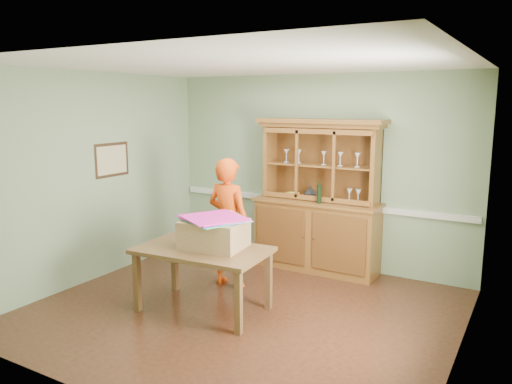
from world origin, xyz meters
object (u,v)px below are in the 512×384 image
Objects in this scene: dining_table at (203,256)px; person at (229,223)px; china_hutch at (318,218)px; cardboard_box at (214,234)px.

person is at bearing 98.71° from dining_table.
china_hutch is at bearing -117.49° from person.
china_hutch reaches higher than person.
china_hutch reaches higher than cardboard_box.
cardboard_box is (0.09, 0.10, 0.24)m from dining_table.
cardboard_box is at bearing 114.95° from person.
china_hutch is 1.27× the size of person.
dining_table is (-0.54, -1.95, -0.10)m from china_hutch.
cardboard_box is (-0.45, -1.85, 0.14)m from china_hutch.
china_hutch is 1.40× the size of dining_table.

